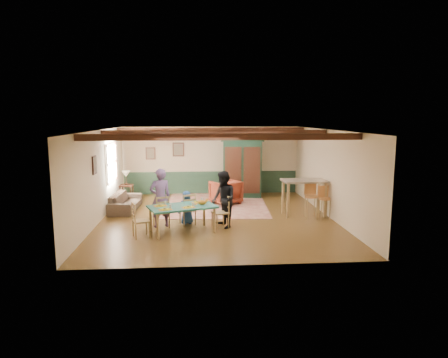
{
  "coord_description": "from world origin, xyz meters",
  "views": [
    {
      "loc": [
        -0.67,
        -11.97,
        3.1
      ],
      "look_at": [
        0.26,
        0.41,
        1.15
      ],
      "focal_mm": 32.0,
      "sensor_mm": 36.0,
      "label": 1
    }
  ],
  "objects": [
    {
      "name": "person_child",
      "position": [
        -0.91,
        -0.62,
        0.49
      ],
      "size": [
        0.55,
        0.45,
        0.97
      ],
      "primitive_type": "imported",
      "rotation": [
        0.0,
        0.0,
        3.49
      ],
      "color": "#224988",
      "rests_on": "floor"
    },
    {
      "name": "armoire",
      "position": [
        1.17,
        3.17,
        1.14
      ],
      "size": [
        1.67,
        0.81,
        2.27
      ],
      "primitive_type": "cube",
      "rotation": [
        0.0,
        0.0,
        -0.11
      ],
      "color": "#122E20",
      "rests_on": "floor"
    },
    {
      "name": "place_setting_far_left",
      "position": [
        -1.59,
        -1.43,
        0.78
      ],
      "size": [
        0.46,
        0.4,
        0.11
      ],
      "primitive_type": null,
      "rotation": [
        0.0,
        0.0,
        0.34
      ],
      "color": "yellow",
      "rests_on": "dining_table"
    },
    {
      "name": "person_woman",
      "position": [
        0.13,
        -1.07,
        0.8
      ],
      "size": [
        0.83,
        0.94,
        1.6
      ],
      "primitive_type": "imported",
      "rotation": [
        0.0,
        0.0,
        -1.23
      ],
      "color": "black",
      "rests_on": "floor"
    },
    {
      "name": "table_lamp",
      "position": [
        -3.21,
        2.89,
        0.84
      ],
      "size": [
        0.32,
        0.32,
        0.53
      ],
      "primitive_type": null,
      "rotation": [
        0.0,
        0.0,
        -0.11
      ],
      "color": "#D4BC89",
      "rests_on": "end_table"
    },
    {
      "name": "dining_chair_far_right",
      "position": [
        -0.88,
        -0.69,
        0.46
      ],
      "size": [
        0.53,
        0.54,
        0.92
      ],
      "primitive_type": null,
      "rotation": [
        0.0,
        0.0,
        3.49
      ],
      "color": "#A58552",
      "rests_on": "floor"
    },
    {
      "name": "place_setting_near_center",
      "position": [
        -0.84,
        -1.68,
        0.78
      ],
      "size": [
        0.46,
        0.4,
        0.11
      ],
      "primitive_type": null,
      "rotation": [
        0.0,
        0.0,
        0.34
      ],
      "color": "yellow",
      "rests_on": "dining_table"
    },
    {
      "name": "dining_chair_end_right",
      "position": [
        0.04,
        -1.1,
        0.46
      ],
      "size": [
        0.54,
        0.53,
        0.92
      ],
      "primitive_type": null,
      "rotation": [
        0.0,
        0.0,
        -1.23
      ],
      "color": "#A58552",
      "rests_on": "floor"
    },
    {
      "name": "bar_stool_left",
      "position": [
        2.88,
        -0.26,
        0.55
      ],
      "size": [
        0.42,
        0.45,
        1.1
      ],
      "primitive_type": null,
      "rotation": [
        0.0,
        0.0,
        -0.06
      ],
      "color": "tan",
      "rests_on": "floor"
    },
    {
      "name": "window_left",
      "position": [
        -3.47,
        1.7,
        1.55
      ],
      "size": [
        0.06,
        1.6,
        1.3
      ],
      "primitive_type": null,
      "color": "white",
      "rests_on": "wall_left"
    },
    {
      "name": "place_setting_near_left",
      "position": [
        -1.43,
        -1.89,
        0.78
      ],
      "size": [
        0.46,
        0.4,
        0.11
      ],
      "primitive_type": null,
      "rotation": [
        0.0,
        0.0,
        0.34
      ],
      "color": "yellow",
      "rests_on": "dining_table"
    },
    {
      "name": "sofa",
      "position": [
        -2.98,
        1.25,
        0.29
      ],
      "size": [
        0.89,
        2.01,
        0.57
      ],
      "primitive_type": "imported",
      "rotation": [
        0.0,
        0.0,
        1.51
      ],
      "color": "#403328",
      "rests_on": "floor"
    },
    {
      "name": "floor",
      "position": [
        0.0,
        0.0,
        0.0
      ],
      "size": [
        8.0,
        8.0,
        0.0
      ],
      "primitive_type": "plane",
      "color": "#543817",
      "rests_on": "ground"
    },
    {
      "name": "place_setting_far_right",
      "position": [
        -0.59,
        -1.07,
        0.78
      ],
      "size": [
        0.46,
        0.4,
        0.11
      ],
      "primitive_type": null,
      "rotation": [
        0.0,
        0.0,
        0.34
      ],
      "color": "yellow",
      "rests_on": "dining_table"
    },
    {
      "name": "area_rug",
      "position": [
        0.07,
        1.9,
        0.01
      ],
      "size": [
        3.8,
        4.42,
        0.01
      ],
      "primitive_type": "cube",
      "rotation": [
        0.0,
        0.0,
        -0.07
      ],
      "color": "beige",
      "rests_on": "floor"
    },
    {
      "name": "ceiling_beam_mid",
      "position": [
        0.0,
        0.4,
        2.61
      ],
      "size": [
        6.95,
        0.16,
        0.16
      ],
      "primitive_type": "cube",
      "color": "black",
      "rests_on": "ceiling"
    },
    {
      "name": "person_man",
      "position": [
        -1.64,
        -0.88,
        0.84
      ],
      "size": [
        0.71,
        0.58,
        1.67
      ],
      "primitive_type": "imported",
      "rotation": [
        0.0,
        0.0,
        3.49
      ],
      "color": "slate",
      "rests_on": "floor"
    },
    {
      "name": "picture_back_b",
      "position": [
        -2.4,
        3.97,
        1.65
      ],
      "size": [
        0.38,
        0.04,
        0.48
      ],
      "primitive_type": null,
      "color": "gray",
      "rests_on": "wall_back"
    },
    {
      "name": "wall_back",
      "position": [
        0.0,
        4.0,
        1.35
      ],
      "size": [
        7.0,
        0.02,
        2.7
      ],
      "primitive_type": "cube",
      "color": "beige",
      "rests_on": "floor"
    },
    {
      "name": "picture_left_wall",
      "position": [
        -3.47,
        -0.6,
        1.75
      ],
      "size": [
        0.04,
        0.42,
        0.52
      ],
      "primitive_type": null,
      "color": "gray",
      "rests_on": "wall_left"
    },
    {
      "name": "dining_chair_end_left",
      "position": [
        -2.06,
        -1.86,
        0.46
      ],
      "size": [
        0.54,
        0.53,
        0.92
      ],
      "primitive_type": null,
      "rotation": [
        0.0,
        0.0,
        1.91
      ],
      "color": "#A58552",
      "rests_on": "floor"
    },
    {
      "name": "ceiling_beam_front",
      "position": [
        0.0,
        -2.3,
        2.61
      ],
      "size": [
        6.95,
        0.16,
        0.16
      ],
      "primitive_type": "cube",
      "color": "black",
      "rests_on": "ceiling"
    },
    {
      "name": "wall_left",
      "position": [
        -3.5,
        0.0,
        1.35
      ],
      "size": [
        0.02,
        8.0,
        2.7
      ],
      "primitive_type": "cube",
      "color": "beige",
      "rests_on": "floor"
    },
    {
      "name": "picture_back_a",
      "position": [
        -1.3,
        3.97,
        1.8
      ],
      "size": [
        0.45,
        0.04,
        0.55
      ],
      "primitive_type": null,
      "color": "gray",
      "rests_on": "wall_back"
    },
    {
      "name": "ceiling",
      "position": [
        0.0,
        0.0,
        2.7
      ],
      "size": [
        7.0,
        8.0,
        0.02
      ],
      "primitive_type": "cube",
      "color": "white",
      "rests_on": "wall_back"
    },
    {
      "name": "counter_table",
      "position": [
        2.76,
        0.12,
        0.57
      ],
      "size": [
        1.39,
        0.84,
        1.14
      ],
      "primitive_type": null,
      "rotation": [
        0.0,
        0.0,
        0.03
      ],
      "color": "tan",
      "rests_on": "floor"
    },
    {
      "name": "dining_table",
      "position": [
        -1.01,
        -1.48,
        0.36
      ],
      "size": [
        1.97,
        1.5,
        0.73
      ],
      "primitive_type": null,
      "rotation": [
        0.0,
        0.0,
        0.34
      ],
      "color": "#1F645A",
      "rests_on": "floor"
    },
    {
      "name": "cat",
      "position": [
        -0.48,
        -1.39,
        0.81
      ],
      "size": [
        0.37,
        0.25,
        0.17
      ],
      "primitive_type": null,
      "rotation": [
        0.0,
        0.0,
        0.34
      ],
      "color": "orange",
      "rests_on": "dining_table"
    },
    {
      "name": "bar_stool_right",
      "position": [
        3.28,
        -0.32,
        0.5
      ],
      "size": [
        0.37,
        0.4,
        1.0
      ],
      "primitive_type": null,
      "rotation": [
        0.0,
        0.0,
        0.04
      ],
      "color": "tan",
      "rests_on": "floor"
    },
    {
      "name": "wall_right",
      "position": [
        3.5,
        0.0,
        1.35
      ],
      "size": [
        0.02,
        8.0,
        2.7
      ],
      "primitive_type": "cube",
      "color": "beige",
      "rests_on": "floor"
    },
    {
      "name": "wainscot_back",
      "position": [
        0.0,
        3.98,
        0.45
      ],
      "size": [
        6.95,
        0.03,
        0.9
      ],
      "primitive_type": "cube",
      "color": "#203B2B",
      "rests_on": "floor"
    },
    {
      "name": "ceiling_beam_back",
      "position": [
        0.0,
        3.0,
        2.61
      ],
      "size": [
        6.95,
        0.16,
        0.16
      ],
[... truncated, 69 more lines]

